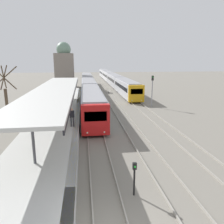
# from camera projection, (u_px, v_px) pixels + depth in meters

# --- Properties ---
(platform_canopy) EXTENTS (4.00, 27.15, 2.97)m
(platform_canopy) POSITION_uv_depth(u_px,v_px,m) (56.00, 89.00, 22.34)
(platform_canopy) COLOR beige
(platform_canopy) RESTS_ON station_platform
(person_on_platform) EXTENTS (0.40, 0.22, 1.66)m
(person_on_platform) POSITION_uv_depth(u_px,v_px,m) (72.00, 116.00, 19.18)
(person_on_platform) COLOR #2D2D33
(person_on_platform) RESTS_ON station_platform
(train_near) EXTENTS (2.53, 48.64, 3.14)m
(train_near) POSITION_uv_depth(u_px,v_px,m) (89.00, 87.00, 42.41)
(train_near) COLOR red
(train_near) RESTS_ON ground_plane
(train_far) EXTENTS (2.52, 62.46, 3.07)m
(train_far) POSITION_uv_depth(u_px,v_px,m) (111.00, 78.00, 64.32)
(train_far) COLOR gold
(train_far) RESTS_ON ground_plane
(signal_post_near) EXTENTS (0.20, 0.21, 1.81)m
(signal_post_near) POSITION_uv_depth(u_px,v_px,m) (134.00, 175.00, 10.99)
(signal_post_near) COLOR black
(signal_post_near) RESTS_ON ground_plane
(signal_mast_far) EXTENTS (0.28, 0.29, 4.59)m
(signal_mast_far) POSITION_uv_depth(u_px,v_px,m) (152.00, 87.00, 31.84)
(signal_mast_far) COLOR gray
(signal_mast_far) RESTS_ON ground_plane
(distant_domed_building) EXTENTS (4.55, 4.55, 11.11)m
(distant_domed_building) POSITION_uv_depth(u_px,v_px,m) (64.00, 66.00, 54.51)
(distant_domed_building) COLOR slate
(distant_domed_building) RESTS_ON ground_plane
(bare_tree_background) EXTENTS (2.86, 1.79, 6.25)m
(bare_tree_background) POSITION_uv_depth(u_px,v_px,m) (6.00, 97.00, 23.45)
(bare_tree_background) COLOR #4C3D2D
(bare_tree_background) RESTS_ON ground_plane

